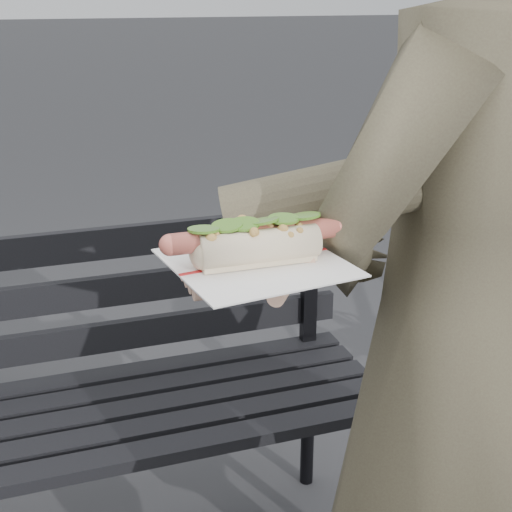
{
  "coord_description": "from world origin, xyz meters",
  "views": [
    {
      "loc": [
        -0.13,
        -0.72,
        1.42
      ],
      "look_at": [
        0.12,
        0.01,
        1.14
      ],
      "focal_mm": 50.0,
      "sensor_mm": 36.0,
      "label": 1
    }
  ],
  "objects": [
    {
      "name": "park_bench",
      "position": [
        -0.09,
        0.85,
        0.52
      ],
      "size": [
        1.5,
        0.44,
        0.88
      ],
      "color": "black",
      "rests_on": "ground"
    },
    {
      "name": "person",
      "position": [
        0.49,
        0.13,
        0.89
      ],
      "size": [
        0.76,
        0.65,
        1.77
      ],
      "primitive_type": "imported",
      "rotation": [
        0.0,
        0.0,
        3.55
      ],
      "color": "#463E2F",
      "rests_on": "ground"
    },
    {
      "name": "held_hotdog",
      "position": [
        0.3,
        0.08,
        1.17
      ],
      "size": [
        0.62,
        0.32,
        0.2
      ],
      "color": "#463E2F"
    }
  ]
}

